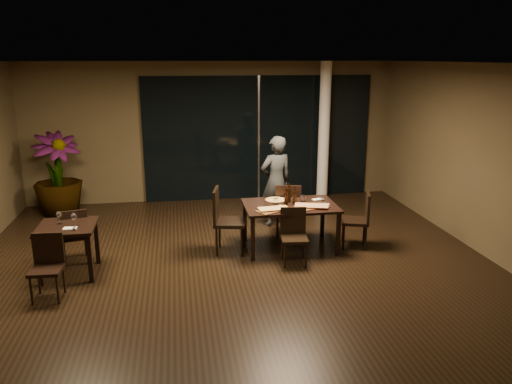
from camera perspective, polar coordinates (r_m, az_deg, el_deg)
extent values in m
plane|color=black|center=(7.52, -2.31, -9.02)|extent=(8.00, 8.00, 0.00)
cube|color=#493E27|center=(11.01, -4.98, 6.87)|extent=(8.00, 0.10, 3.00)
cube|color=#493E27|center=(3.28, 6.29, -13.75)|extent=(8.00, 0.10, 3.00)
cube|color=#493E27|center=(8.51, 25.79, 2.95)|extent=(0.10, 8.00, 3.00)
cube|color=silver|center=(6.86, -2.59, 14.65)|extent=(8.00, 8.00, 0.04)
cube|color=black|center=(11.06, 0.28, 6.18)|extent=(5.00, 0.06, 2.70)
cylinder|color=white|center=(11.05, 7.78, 6.83)|extent=(0.24, 0.24, 3.00)
cube|color=black|center=(8.17, 3.93, -1.58)|extent=(1.50, 1.00, 0.04)
cube|color=black|center=(7.75, -0.38, -5.41)|extent=(0.06, 0.06, 0.71)
cube|color=black|center=(8.07, 9.39, -4.78)|extent=(0.06, 0.06, 0.71)
cube|color=black|center=(8.57, -1.29, -3.36)|extent=(0.06, 0.06, 0.71)
cube|color=black|center=(8.86, 7.60, -2.88)|extent=(0.06, 0.06, 0.71)
cube|color=black|center=(7.66, -20.82, -3.73)|extent=(0.80, 0.80, 0.04)
cube|color=black|center=(7.55, -23.59, -7.32)|extent=(0.06, 0.06, 0.71)
cube|color=black|center=(7.41, -18.45, -7.24)|extent=(0.06, 0.06, 0.71)
cube|color=black|center=(8.17, -22.46, -5.52)|extent=(0.06, 0.06, 0.71)
cube|color=black|center=(8.03, -17.73, -5.41)|extent=(0.06, 0.06, 0.71)
cube|color=black|center=(8.88, 3.62, -2.07)|extent=(0.52, 0.52, 0.05)
cylinder|color=black|center=(9.13, 4.69, -3.10)|extent=(0.04, 0.04, 0.45)
cylinder|color=black|center=(9.11, 2.41, -3.09)|extent=(0.04, 0.04, 0.45)
cylinder|color=black|center=(8.78, 4.82, -3.84)|extent=(0.04, 0.04, 0.45)
cylinder|color=black|center=(8.77, 2.46, -3.83)|extent=(0.04, 0.04, 0.45)
cube|color=black|center=(8.61, 3.70, -0.87)|extent=(0.44, 0.12, 0.50)
cube|color=black|center=(7.65, 4.40, -5.36)|extent=(0.43, 0.43, 0.04)
cylinder|color=black|center=(7.55, 3.30, -7.26)|extent=(0.03, 0.03, 0.40)
cylinder|color=black|center=(7.59, 5.75, -7.18)|extent=(0.03, 0.03, 0.40)
cylinder|color=black|center=(7.85, 3.03, -6.36)|extent=(0.03, 0.03, 0.40)
cylinder|color=black|center=(7.89, 5.38, -6.29)|extent=(0.03, 0.03, 0.40)
cube|color=black|center=(7.74, 4.25, -3.33)|extent=(0.40, 0.08, 0.45)
cube|color=black|center=(8.06, -2.97, -3.49)|extent=(0.58, 0.58, 0.06)
cylinder|color=black|center=(7.94, -1.64, -5.70)|extent=(0.04, 0.04, 0.50)
cylinder|color=black|center=(8.32, -1.44, -4.71)|extent=(0.04, 0.04, 0.50)
cylinder|color=black|center=(7.98, -4.53, -5.64)|extent=(0.04, 0.04, 0.50)
cylinder|color=black|center=(8.35, -4.20, -4.66)|extent=(0.04, 0.04, 0.50)
cube|color=black|center=(8.00, -4.59, -1.57)|extent=(0.14, 0.49, 0.56)
cube|color=black|center=(8.46, 11.22, -3.28)|extent=(0.54, 0.54, 0.05)
cylinder|color=black|center=(8.69, 9.91, -4.26)|extent=(0.04, 0.04, 0.44)
cylinder|color=black|center=(8.36, 9.99, -5.07)|extent=(0.04, 0.04, 0.44)
cylinder|color=black|center=(8.71, 12.25, -4.33)|extent=(0.04, 0.04, 0.44)
cylinder|color=black|center=(8.38, 12.42, -5.14)|extent=(0.04, 0.04, 0.44)
cube|color=black|center=(8.40, 12.64, -1.72)|extent=(0.16, 0.43, 0.49)
cube|color=black|center=(8.22, -20.08, -4.73)|extent=(0.49, 0.49, 0.05)
cylinder|color=black|center=(8.45, -18.91, -5.57)|extent=(0.03, 0.03, 0.41)
cylinder|color=black|center=(8.44, -21.15, -5.81)|extent=(0.03, 0.03, 0.41)
cylinder|color=black|center=(8.14, -18.70, -6.34)|extent=(0.03, 0.03, 0.41)
cylinder|color=black|center=(8.13, -21.03, -6.60)|extent=(0.03, 0.03, 0.41)
cube|color=black|center=(7.97, -20.13, -3.59)|extent=(0.40, 0.14, 0.46)
cube|color=black|center=(7.10, -22.85, -8.23)|extent=(0.41, 0.41, 0.05)
cylinder|color=black|center=(7.09, -24.31, -10.23)|extent=(0.03, 0.03, 0.41)
cylinder|color=black|center=(7.00, -21.75, -10.28)|extent=(0.03, 0.03, 0.41)
cylinder|color=black|center=(7.37, -23.57, -9.17)|extent=(0.03, 0.03, 0.41)
cylinder|color=black|center=(7.28, -21.11, -9.21)|extent=(0.03, 0.03, 0.41)
cube|color=black|center=(7.18, -22.65, -6.01)|extent=(0.40, 0.05, 0.45)
imported|color=#292C2E|center=(9.27, 2.30, 1.24)|extent=(0.66, 0.53, 1.70)
imported|color=#184517|center=(10.62, -21.74, 1.86)|extent=(1.23, 1.23, 1.66)
cube|color=#4F3319|center=(7.84, 2.01, -2.06)|extent=(0.61, 0.51, 0.01)
cube|color=#462916|center=(8.04, 6.35, -1.71)|extent=(0.64, 0.47, 0.01)
cylinder|color=#AA2D12|center=(8.38, 2.25, -0.94)|extent=(0.33, 0.33, 0.01)
cylinder|color=white|center=(8.18, 2.27, -1.05)|extent=(0.08, 0.08, 0.09)
cylinder|color=white|center=(8.36, 5.38, -0.73)|extent=(0.08, 0.08, 0.10)
cube|color=white|center=(8.21, 7.70, -1.40)|extent=(0.21, 0.17, 0.01)
cube|color=silver|center=(8.48, 7.07, -0.84)|extent=(0.20, 0.15, 0.01)
cube|color=white|center=(7.48, -20.49, -3.91)|extent=(0.18, 0.12, 0.01)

